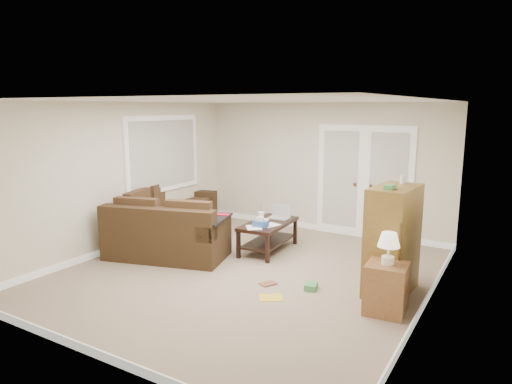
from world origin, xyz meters
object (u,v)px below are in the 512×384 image
Objects in this scene: side_cabinet at (386,284)px; sectional_sofa at (170,225)px; coffee_table at (269,235)px; tv_armoire at (392,240)px.

sectional_sofa is at bearing 164.64° from side_cabinet.
sectional_sofa is 1.80m from coffee_table.
tv_armoire is at bearing 95.88° from side_cabinet.
tv_armoire reaches higher than coffee_table.
tv_armoire is 0.75m from side_cabinet.
sectional_sofa is 1.99× the size of tv_armoire.
coffee_table is 0.83× the size of tv_armoire.
coffee_table is at bearing 166.45° from tv_armoire.
sectional_sofa is 3.97m from tv_armoire.
side_cabinet reaches higher than sectional_sofa.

